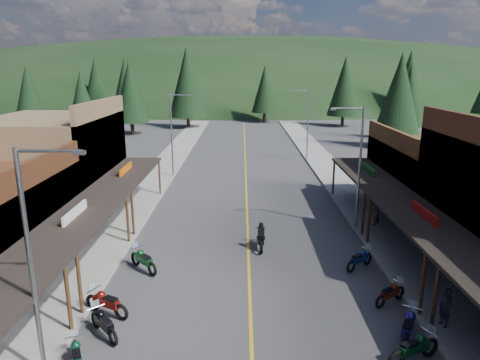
{
  "coord_description": "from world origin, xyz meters",
  "views": [
    {
      "loc": [
        -0.37,
        -18.43,
        10.26
      ],
      "look_at": [
        -0.5,
        9.38,
        3.0
      ],
      "focal_mm": 32.0,
      "sensor_mm": 36.0,
      "label": 1
    }
  ],
  "objects_px": {
    "pine_8": "(82,101)",
    "bike_east_5": "(414,347)",
    "bike_west_6": "(104,322)",
    "pedestrian_east_b": "(374,212)",
    "shop_east_3": "(439,180)",
    "shop_west_3": "(55,166)",
    "bike_east_6": "(409,326)",
    "streetlight_2": "(358,163)",
    "pedestrian_east_a": "(446,307)",
    "pine_4": "(345,86)",
    "streetlight_0": "(34,258)",
    "bike_west_5": "(77,354)",
    "pine_9": "(409,96)",
    "pine_5": "(409,80)",
    "pine_7": "(96,83)",
    "pine_2": "(187,82)",
    "bike_east_8": "(360,258)",
    "streetlight_3": "(307,122)",
    "pine_0": "(28,90)",
    "rider_on_bike": "(261,238)",
    "streetlight_1": "(173,132)",
    "pine_3": "(265,89)",
    "pine_1": "(126,84)",
    "bike_west_7": "(106,301)",
    "bike_east_7": "(391,292)",
    "pine_10": "(130,91)",
    "bike_west_8": "(143,259)"
  },
  "relations": [
    {
      "from": "pine_0",
      "to": "pedestrian_east_a",
      "type": "bearing_deg",
      "value": -53.7
    },
    {
      "from": "bike_west_6",
      "to": "bike_west_7",
      "type": "height_order",
      "value": "bike_west_7"
    },
    {
      "from": "bike_east_8",
      "to": "pine_3",
      "type": "bearing_deg",
      "value": 141.43
    },
    {
      "from": "pine_5",
      "to": "bike_east_6",
      "type": "xyz_separation_m",
      "value": [
        -27.93,
        -75.88,
        -7.33
      ]
    },
    {
      "from": "pine_5",
      "to": "bike_east_5",
      "type": "height_order",
      "value": "pine_5"
    },
    {
      "from": "streetlight_3",
      "to": "pine_4",
      "type": "xyz_separation_m",
      "value": [
        11.05,
        30.0,
        2.78
      ]
    },
    {
      "from": "streetlight_0",
      "to": "bike_west_5",
      "type": "xyz_separation_m",
      "value": [
        0.79,
        0.49,
        -3.9
      ]
    },
    {
      "from": "pine_0",
      "to": "pine_8",
      "type": "distance_m",
      "value": 28.43
    },
    {
      "from": "shop_east_3",
      "to": "pine_9",
      "type": "bearing_deg",
      "value": 73.09
    },
    {
      "from": "pine_1",
      "to": "pine_3",
      "type": "distance_m",
      "value": 28.29
    },
    {
      "from": "streetlight_3",
      "to": "pedestrian_east_a",
      "type": "xyz_separation_m",
      "value": [
        0.87,
        -33.09,
        -3.49
      ]
    },
    {
      "from": "shop_east_3",
      "to": "bike_west_7",
      "type": "bearing_deg",
      "value": -145.92
    },
    {
      "from": "streetlight_0",
      "to": "bike_west_8",
      "type": "height_order",
      "value": "streetlight_0"
    },
    {
      "from": "pine_2",
      "to": "bike_west_8",
      "type": "relative_size",
      "value": 6.04
    },
    {
      "from": "bike_east_5",
      "to": "rider_on_bike",
      "type": "distance_m",
      "value": 11.3
    },
    {
      "from": "pine_3",
      "to": "bike_west_5",
      "type": "distance_m",
      "value": 72.47
    },
    {
      "from": "streetlight_0",
      "to": "shop_west_3",
      "type": "bearing_deg",
      "value": 111.55
    },
    {
      "from": "shop_east_3",
      "to": "pine_4",
      "type": "xyz_separation_m",
      "value": [
        4.25,
        48.7,
        4.7
      ]
    },
    {
      "from": "pine_0",
      "to": "bike_west_5",
      "type": "xyz_separation_m",
      "value": [
        33.83,
        -67.51,
        -5.93
      ]
    },
    {
      "from": "shop_east_3",
      "to": "bike_west_8",
      "type": "xyz_separation_m",
      "value": [
        -19.26,
        -9.29,
        -1.87
      ]
    },
    {
      "from": "shop_west_3",
      "to": "pine_0",
      "type": "relative_size",
      "value": 0.99
    },
    {
      "from": "shop_west_3",
      "to": "streetlight_3",
      "type": "relative_size",
      "value": 1.36
    },
    {
      "from": "shop_west_3",
      "to": "pine_1",
      "type": "height_order",
      "value": "pine_1"
    },
    {
      "from": "bike_east_7",
      "to": "pine_5",
      "type": "bearing_deg",
      "value": 123.87
    },
    {
      "from": "shop_east_3",
      "to": "streetlight_2",
      "type": "relative_size",
      "value": 1.36
    },
    {
      "from": "shop_west_3",
      "to": "bike_east_6",
      "type": "xyz_separation_m",
      "value": [
        19.86,
        -15.18,
        -2.86
      ]
    },
    {
      "from": "pine_3",
      "to": "bike_east_7",
      "type": "xyz_separation_m",
      "value": [
        2.3,
        -67.16,
        -5.93
      ]
    },
    {
      "from": "pine_8",
      "to": "pine_9",
      "type": "relative_size",
      "value": 0.93
    },
    {
      "from": "shop_east_3",
      "to": "pedestrian_east_a",
      "type": "height_order",
      "value": "shop_east_3"
    },
    {
      "from": "streetlight_3",
      "to": "pine_0",
      "type": "xyz_separation_m",
      "value": [
        -46.95,
        32.0,
        2.02
      ]
    },
    {
      "from": "pedestrian_east_b",
      "to": "shop_east_3",
      "type": "bearing_deg",
      "value": 162.57
    },
    {
      "from": "bike_west_6",
      "to": "bike_east_5",
      "type": "xyz_separation_m",
      "value": [
        11.58,
        -1.52,
        0.04
      ]
    },
    {
      "from": "rider_on_bike",
      "to": "streetlight_1",
      "type": "bearing_deg",
      "value": 113.96
    },
    {
      "from": "streetlight_1",
      "to": "bike_east_6",
      "type": "relative_size",
      "value": 3.44
    },
    {
      "from": "shop_east_3",
      "to": "bike_east_6",
      "type": "height_order",
      "value": "shop_east_3"
    },
    {
      "from": "pine_8",
      "to": "bike_east_5",
      "type": "distance_m",
      "value": 53.31
    },
    {
      "from": "pine_5",
      "to": "rider_on_bike",
      "type": "relative_size",
      "value": 6.28
    },
    {
      "from": "pine_8",
      "to": "pedestrian_east_a",
      "type": "relative_size",
      "value": 6.05
    },
    {
      "from": "shop_east_3",
      "to": "pine_5",
      "type": "height_order",
      "value": "pine_5"
    },
    {
      "from": "pine_2",
      "to": "bike_east_8",
      "type": "xyz_separation_m",
      "value": [
        15.84,
        -55.69,
        -7.4
      ]
    },
    {
      "from": "pine_0",
      "to": "bike_west_8",
      "type": "relative_size",
      "value": 4.74
    },
    {
      "from": "shop_west_3",
      "to": "streetlight_2",
      "type": "height_order",
      "value": "shop_west_3"
    },
    {
      "from": "streetlight_0",
      "to": "bike_east_5",
      "type": "distance_m",
      "value": 13.32
    },
    {
      "from": "bike_west_7",
      "to": "bike_east_8",
      "type": "distance_m",
      "value": 12.8
    },
    {
      "from": "pine_7",
      "to": "bike_east_5",
      "type": "distance_m",
      "value": 89.78
    },
    {
      "from": "shop_west_3",
      "to": "bike_west_5",
      "type": "relative_size",
      "value": 5.6
    },
    {
      "from": "shop_east_3",
      "to": "bike_west_8",
      "type": "relative_size",
      "value": 4.7
    },
    {
      "from": "pine_8",
      "to": "rider_on_bike",
      "type": "bearing_deg",
      "value": -57.05
    },
    {
      "from": "pine_10",
      "to": "bike_west_5",
      "type": "relative_size",
      "value": 5.96
    },
    {
      "from": "streetlight_2",
      "to": "pine_8",
      "type": "bearing_deg",
      "value": 132.14
    }
  ]
}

